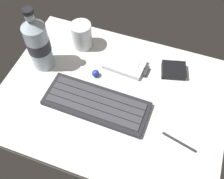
{
  "coord_description": "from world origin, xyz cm",
  "views": [
    {
      "loc": [
        14.26,
        -39.47,
        65.04
      ],
      "look_at": [
        0.0,
        0.0,
        3.0
      ],
      "focal_mm": 43.62,
      "sensor_mm": 36.0,
      "label": 1
    }
  ],
  "objects_px": {
    "handheld_device": "(127,65)",
    "water_bottle": "(38,43)",
    "trackball_mouse": "(96,73)",
    "juice_cup": "(82,36)",
    "stylus_pen": "(179,142)",
    "keyboard": "(96,103)",
    "charger_block": "(174,70)"
  },
  "relations": [
    {
      "from": "keyboard",
      "to": "charger_block",
      "type": "xyz_separation_m",
      "value": [
        0.17,
        0.18,
        0.0
      ]
    },
    {
      "from": "charger_block",
      "to": "trackball_mouse",
      "type": "height_order",
      "value": "charger_block"
    },
    {
      "from": "handheld_device",
      "to": "charger_block",
      "type": "distance_m",
      "value": 0.14
    },
    {
      "from": "water_bottle",
      "to": "trackball_mouse",
      "type": "xyz_separation_m",
      "value": [
        0.17,
        0.01,
        -0.08
      ]
    },
    {
      "from": "water_bottle",
      "to": "charger_block",
      "type": "height_order",
      "value": "water_bottle"
    },
    {
      "from": "keyboard",
      "to": "water_bottle",
      "type": "relative_size",
      "value": 1.41
    },
    {
      "from": "stylus_pen",
      "to": "handheld_device",
      "type": "bearing_deg",
      "value": 150.6
    },
    {
      "from": "juice_cup",
      "to": "handheld_device",
      "type": "bearing_deg",
      "value": -12.89
    },
    {
      "from": "trackball_mouse",
      "to": "stylus_pen",
      "type": "xyz_separation_m",
      "value": [
        0.28,
        -0.13,
        -0.01
      ]
    },
    {
      "from": "handheld_device",
      "to": "keyboard",
      "type": "bearing_deg",
      "value": -102.93
    },
    {
      "from": "handheld_device",
      "to": "trackball_mouse",
      "type": "relative_size",
      "value": 5.98
    },
    {
      "from": "stylus_pen",
      "to": "keyboard",
      "type": "bearing_deg",
      "value": -173.66
    },
    {
      "from": "trackball_mouse",
      "to": "stylus_pen",
      "type": "height_order",
      "value": "trackball_mouse"
    },
    {
      "from": "charger_block",
      "to": "trackball_mouse",
      "type": "xyz_separation_m",
      "value": [
        -0.21,
        -0.09,
        -0.0
      ]
    },
    {
      "from": "keyboard",
      "to": "charger_block",
      "type": "height_order",
      "value": "charger_block"
    },
    {
      "from": "trackball_mouse",
      "to": "keyboard",
      "type": "bearing_deg",
      "value": -67.02
    },
    {
      "from": "charger_block",
      "to": "water_bottle",
      "type": "bearing_deg",
      "value": -165.41
    },
    {
      "from": "handheld_device",
      "to": "water_bottle",
      "type": "distance_m",
      "value": 0.27
    },
    {
      "from": "trackball_mouse",
      "to": "handheld_device",
      "type": "bearing_deg",
      "value": 40.27
    },
    {
      "from": "juice_cup",
      "to": "stylus_pen",
      "type": "xyz_separation_m",
      "value": [
        0.37,
        -0.23,
        -0.04
      ]
    },
    {
      "from": "trackball_mouse",
      "to": "juice_cup",
      "type": "bearing_deg",
      "value": 130.0
    },
    {
      "from": "handheld_device",
      "to": "water_bottle",
      "type": "relative_size",
      "value": 0.63
    },
    {
      "from": "keyboard",
      "to": "stylus_pen",
      "type": "distance_m",
      "value": 0.24
    },
    {
      "from": "keyboard",
      "to": "stylus_pen",
      "type": "relative_size",
      "value": 3.08
    },
    {
      "from": "water_bottle",
      "to": "trackball_mouse",
      "type": "bearing_deg",
      "value": 3.46
    },
    {
      "from": "handheld_device",
      "to": "stylus_pen",
      "type": "xyz_separation_m",
      "value": [
        0.2,
        -0.19,
        -0.0
      ]
    },
    {
      "from": "charger_block",
      "to": "stylus_pen",
      "type": "height_order",
      "value": "charger_block"
    },
    {
      "from": "stylus_pen",
      "to": "juice_cup",
      "type": "bearing_deg",
      "value": 161.82
    },
    {
      "from": "water_bottle",
      "to": "charger_block",
      "type": "relative_size",
      "value": 2.97
    },
    {
      "from": "water_bottle",
      "to": "stylus_pen",
      "type": "xyz_separation_m",
      "value": [
        0.45,
        -0.12,
        -0.09
      ]
    },
    {
      "from": "juice_cup",
      "to": "stylus_pen",
      "type": "relative_size",
      "value": 0.89
    },
    {
      "from": "charger_block",
      "to": "stylus_pen",
      "type": "relative_size",
      "value": 0.74
    }
  ]
}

